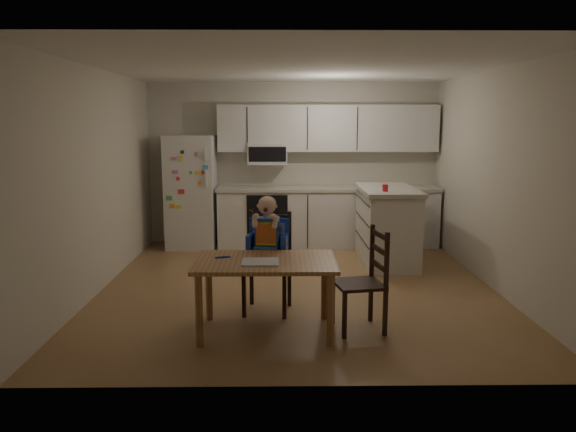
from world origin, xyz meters
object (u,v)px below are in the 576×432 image
Objects in this scene: kitchen_island at (387,225)px; red_cup at (385,188)px; chair_side at (369,273)px; refrigerator at (191,192)px; chair_booster at (268,242)px; dining_table at (266,270)px.

kitchen_island is 15.78× the size of red_cup.
kitchen_island is 2.54m from chair_side.
red_cup is at bearing -27.75° from refrigerator.
red_cup is 0.07× the size of chair_booster.
dining_table is at bearing -82.66° from chair_booster.
red_cup is at bearing 155.34° from chair_side.
chair_side is (2.16, -3.51, -0.31)m from refrigerator.
chair_side is at bearing -104.03° from red_cup.
dining_table is 1.33× the size of chair_side.
dining_table is at bearing -71.15° from refrigerator.
chair_booster reaches higher than chair_side.
chair_side reaches higher than dining_table.
refrigerator is 3.79m from dining_table.
refrigerator reaches higher than kitchen_island.
chair_side is (0.94, 0.07, -0.05)m from dining_table.
red_cup is at bearing -106.33° from kitchen_island.
refrigerator reaches higher than dining_table.
chair_booster is at bearing -131.11° from chair_side.
refrigerator is 1.44× the size of chair_booster.
dining_table is 0.95m from chair_side.
red_cup is 0.07× the size of dining_table.
dining_table is 1.07× the size of chair_booster.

